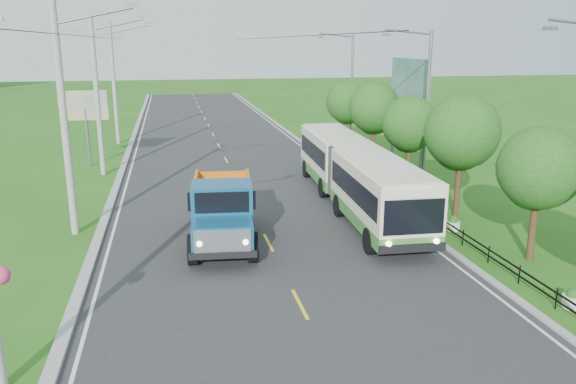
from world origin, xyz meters
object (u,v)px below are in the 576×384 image
object	(u,v)px
pole_near	(65,121)
planter_near	(453,224)
planter_mid	(388,183)
billboard_left	(85,110)
pole_mid	(98,96)
bus	(355,171)
tree_third	(461,136)
pole_far	(114,83)
billboard_right	(409,88)
tree_fifth	(374,110)
planter_far	(347,157)
streetlight_far	(350,86)
dump_truck	(222,206)
streetlight_mid	(425,104)
tree_second	(538,172)
planter_front	(572,299)
tree_fourth	(410,126)
tree_back	(347,104)

from	to	relation	value
pole_near	planter_near	bearing A→B (deg)	-10.09
planter_mid	billboard_left	distance (m)	20.99
pole_mid	bus	xyz separation A→B (m)	(13.60, -10.49, -3.19)
tree_third	bus	size ratio (longest dim) A/B	0.36
pole_far	tree_third	distance (m)	30.78
pole_near	billboard_right	distance (m)	23.32
tree_fifth	planter_near	bearing A→B (deg)	-95.08
planter_far	streetlight_far	bearing A→B (deg)	71.20
bus	dump_truck	size ratio (longest dim) A/B	2.36
pole_mid	planter_mid	xyz separation A→B (m)	(16.86, -7.00, -4.81)
streetlight_mid	tree_second	bearing A→B (deg)	-93.79
pole_far	streetlight_far	bearing A→B (deg)	-14.81
planter_front	planter_near	size ratio (longest dim) A/B	1.00
tree_fourth	bus	distance (m)	6.04
tree_third	billboard_right	size ratio (longest dim) A/B	0.82
tree_second	dump_truck	xyz separation A→B (m)	(-11.73, 4.31, -1.90)
pole_mid	bus	size ratio (longest dim) A/B	0.60
billboard_left	dump_truck	bearing A→B (deg)	-66.52
tree_fifth	billboard_left	bearing A→B (deg)	168.72
streetlight_mid	bus	size ratio (longest dim) A/B	0.55
dump_truck	planter_near	bearing A→B (deg)	3.06
pole_far	tree_fifth	xyz separation A→B (m)	(18.12, -12.86, -1.24)
tree_fifth	bus	size ratio (longest dim) A/B	0.35
tree_second	tree_back	xyz separation A→B (m)	(0.00, 24.00, 0.13)
pole_near	tree_third	bearing A→B (deg)	-2.71
tree_second	tree_fourth	size ratio (longest dim) A/B	0.98
pole_mid	tree_back	bearing A→B (deg)	15.84
tree_fifth	pole_near	bearing A→B (deg)	-148.41
tree_third	streetlight_mid	size ratio (longest dim) A/B	0.66
planter_front	billboard_right	bearing A→B (deg)	80.45
streetlight_far	planter_mid	distance (m)	14.88
planter_far	billboard_left	xyz separation A→B (m)	(-18.10, 2.00, 3.58)
pole_far	planter_mid	xyz separation A→B (m)	(16.86, -19.00, -4.81)
tree_third	tree_fourth	world-z (taller)	tree_third
pole_near	streetlight_mid	world-z (taller)	pole_near
planter_mid	billboard_right	xyz separation A→B (m)	(3.70, 6.00, 5.06)
pole_mid	pole_far	distance (m)	12.00
billboard_left	tree_back	bearing A→B (deg)	6.31
planter_far	bus	bearing A→B (deg)	-105.87
planter_near	planter_mid	size ratio (longest dim) A/B	1.00
tree_second	planter_near	xyz separation A→B (m)	(-1.26, 3.86, -3.23)
tree_back	planter_mid	world-z (taller)	tree_back
tree_fourth	billboard_left	bearing A→B (deg)	153.01
pole_mid	dump_truck	xyz separation A→B (m)	(6.38, -14.55, -3.47)
planter_front	tree_fourth	bearing A→B (deg)	85.55
tree_back	planter_far	bearing A→B (deg)	-106.88
pole_mid	billboard_right	bearing A→B (deg)	-2.78
pole_mid	tree_fifth	bearing A→B (deg)	-2.71
tree_fourth	planter_front	xyz separation A→B (m)	(-1.26, -16.14, -3.30)
tree_third	planter_near	distance (m)	4.46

